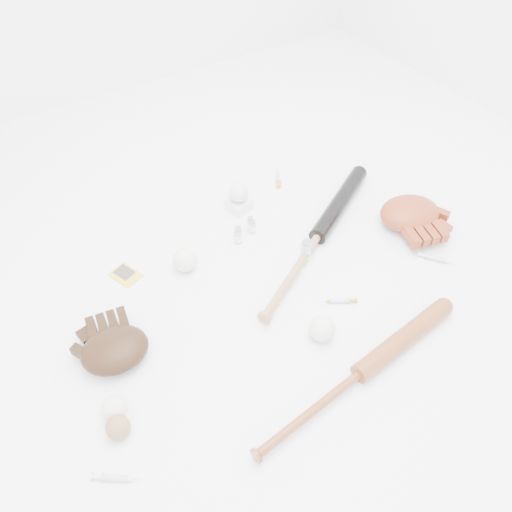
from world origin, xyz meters
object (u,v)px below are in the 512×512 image
glove_dark (115,349)px  bat_dark (318,236)px  pedestal (239,204)px  bat_wood (360,373)px

glove_dark → bat_dark: bearing=14.0°
bat_dark → pedestal: 0.34m
bat_wood → glove_dark: 0.71m
bat_wood → pedestal: bearing=77.6°
pedestal → bat_dark: bearing=-65.1°
bat_dark → pedestal: size_ratio=11.03×
bat_dark → glove_dark: bearing=155.9°
bat_dark → glove_dark: (-0.79, -0.07, 0.01)m
bat_wood → pedestal: (0.09, 0.82, -0.01)m
bat_wood → bat_dark: bearing=58.9°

